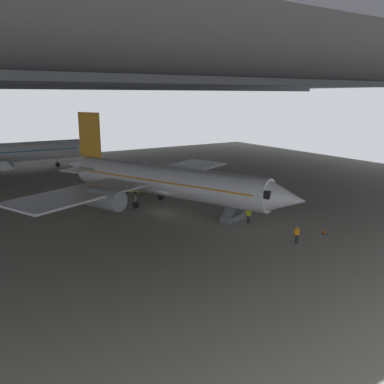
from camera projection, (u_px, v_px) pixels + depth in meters
The scene contains 9 objects.
ground_plane at pixel (169, 210), 49.59m from camera, with size 110.00×110.00×0.00m, color gray.
hangar_structure at pixel (120, 79), 57.06m from camera, with size 121.00×99.00×16.77m.
airplane_main at pixel (161, 180), 50.34m from camera, with size 35.24×35.27×11.55m.
boarding_stairs at pixel (234, 213), 45.82m from camera, with size 4.43×2.93×4.68m.
crew_worker_near_nose at pixel (297, 234), 38.20m from camera, with size 0.52×0.33×1.73m.
crew_worker_by_stairs at pixel (248, 215), 44.23m from camera, with size 0.35×0.51×1.74m.
airplane_distant at pixel (3, 153), 74.20m from camera, with size 35.72×34.35×11.24m.
traffic_cone_orange at pixel (325, 231), 41.02m from camera, with size 0.36×0.36×0.60m.
baggage_tug at pixel (134, 189), 58.35m from camera, with size 2.02×2.50×0.90m.
Camera 1 is at (-23.21, -41.75, 13.82)m, focal length 37.48 mm.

